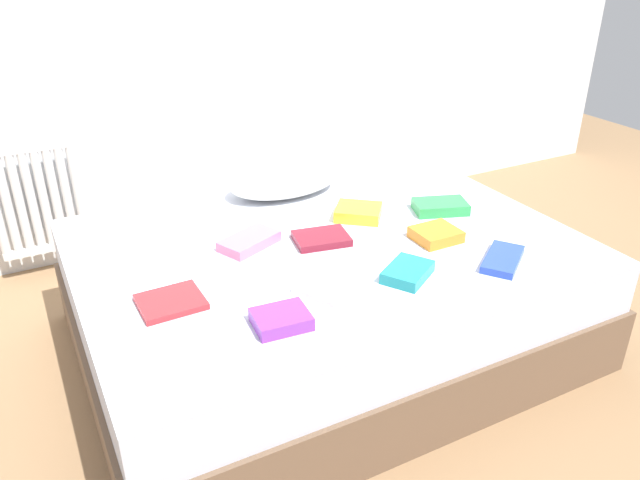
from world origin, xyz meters
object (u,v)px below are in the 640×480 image
Objects in this scene: bed at (325,293)px; textbook_green at (440,207)px; textbook_teal at (408,272)px; textbook_purple at (281,319)px; textbook_blue at (503,259)px; textbook_red at (171,302)px; textbook_pink at (249,241)px; textbook_yellow at (358,212)px; textbook_white at (327,287)px; textbook_maroon at (322,239)px; radiator at (38,200)px; textbook_orange at (436,235)px; pillow at (284,180)px.

bed is 8.62× the size of textbook_green.
textbook_purple is at bearing 154.71° from textbook_teal.
textbook_red is at bearing 129.91° from textbook_blue.
textbook_red is (-0.40, -0.28, -0.01)m from textbook_pink.
textbook_yellow is 0.84× the size of textbook_green.
textbook_green reaches higher than textbook_white.
textbook_teal is 0.42m from textbook_maroon.
textbook_blue is (0.38, -0.08, -0.01)m from textbook_teal.
textbook_blue is at bearing -31.33° from textbook_maroon.
radiator reaches higher than textbook_orange.
textbook_green is at bearing -1.79° from textbook_white.
textbook_pink is at bearing -129.46° from pillow.
textbook_yellow is 0.90× the size of textbook_maroon.
textbook_maroon is (-0.42, 0.20, -0.01)m from textbook_orange.
pillow reaches higher than textbook_red.
textbook_pink reaches higher than textbook_maroon.
textbook_teal is at bearing -62.69° from textbook_yellow.
radiator is 2.51× the size of textbook_green.
textbook_red is (-0.52, 0.16, -0.00)m from textbook_white.
textbook_green is 1.07× the size of textbook_maroon.
textbook_green is (1.00, 0.48, 0.00)m from textbook_purple.
bed is at bearing 75.43° from textbook_teal.
textbook_purple is at bearing -125.42° from textbook_pink.
textbook_yellow is at bearing -66.58° from pillow.
textbook_teal is (0.13, -0.40, 0.27)m from bed.
textbook_purple is at bearing -131.50° from bed.
radiator is 3.16× the size of textbook_white.
textbook_purple reaches higher than textbook_teal.
textbook_green reaches higher than textbook_maroon.
textbook_white is at bearing -92.30° from textbook_yellow.
pillow is 0.44m from textbook_yellow.
textbook_white is at bearing -117.32° from bed.
textbook_teal is 0.79× the size of textbook_blue.
bed is 0.39m from textbook_yellow.
radiator is 2.72× the size of textbook_red.
textbook_green is at bearing 48.94° from textbook_orange.
textbook_blue is (0.92, -0.01, -0.01)m from textbook_purple.
textbook_red is (-0.82, 0.22, -0.01)m from textbook_teal.
pillow reaches higher than textbook_orange.
textbook_maroon is (0.15, 0.33, 0.00)m from textbook_white.
textbook_green is (0.59, 0.02, 0.28)m from bed.
textbook_maroon is (-0.61, -0.02, -0.01)m from textbook_green.
radiator is 1.07× the size of pillow.
radiator is 1.31m from textbook_pink.
textbook_green reaches higher than bed.
textbook_teal reaches higher than bed.
textbook_orange is 0.72× the size of textbook_blue.
pillow is at bearing 48.42° from textbook_white.
textbook_purple is (-0.41, -0.46, 0.28)m from bed.
textbook_teal is at bearing -73.78° from textbook_pink.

